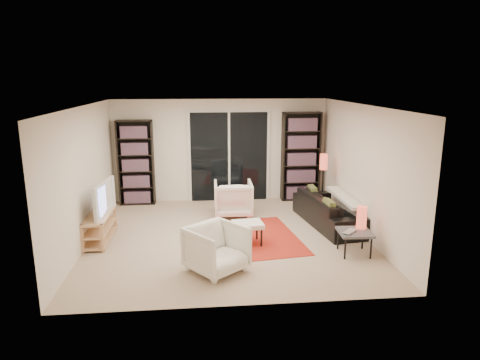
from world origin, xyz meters
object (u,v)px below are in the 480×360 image
(bookshelf_right, at_px, (301,157))
(armchair_front, at_px, (217,249))
(tv_stand, at_px, (100,227))
(sofa, at_px, (330,210))
(bookshelf_left, at_px, (136,163))
(armchair_back, at_px, (233,199))
(floor_lamp, at_px, (323,168))
(ottoman, at_px, (248,226))
(side_table, at_px, (355,233))

(bookshelf_right, distance_m, armchair_front, 4.42)
(tv_stand, xyz_separation_m, sofa, (4.39, 0.44, 0.04))
(tv_stand, height_order, sofa, sofa)
(bookshelf_left, xyz_separation_m, tv_stand, (-0.37, -2.31, -0.71))
(armchair_back, bearing_deg, armchair_front, 81.71)
(armchair_front, xyz_separation_m, floor_lamp, (2.47, 2.90, 0.59))
(bookshelf_right, relative_size, tv_stand, 1.73)
(tv_stand, relative_size, floor_lamp, 0.96)
(armchair_back, height_order, floor_lamp, floor_lamp)
(bookshelf_left, distance_m, ottoman, 3.61)
(armchair_front, height_order, ottoman, armchair_front)
(ottoman, distance_m, floor_lamp, 2.71)
(bookshelf_right, relative_size, ottoman, 3.74)
(armchair_front, bearing_deg, bookshelf_right, 21.36)
(armchair_front, relative_size, ottoman, 1.40)
(armchair_back, height_order, ottoman, armchair_back)
(armchair_back, relative_size, ottoman, 1.45)
(bookshelf_left, relative_size, armchair_back, 2.39)
(tv_stand, xyz_separation_m, armchair_back, (2.51, 1.22, 0.11))
(bookshelf_left, xyz_separation_m, armchair_back, (2.15, -1.09, -0.60))
(floor_lamp, bearing_deg, armchair_front, -130.38)
(bookshelf_left, xyz_separation_m, ottoman, (2.27, -2.74, -0.63))
(tv_stand, bearing_deg, armchair_front, -35.82)
(sofa, relative_size, armchair_front, 2.63)
(bookshelf_left, bearing_deg, ottoman, -50.37)
(bookshelf_left, relative_size, tv_stand, 1.61)
(ottoman, height_order, floor_lamp, floor_lamp)
(tv_stand, distance_m, ottoman, 2.67)
(tv_stand, bearing_deg, bookshelf_right, 28.70)
(sofa, height_order, armchair_front, armchair_front)
(ottoman, bearing_deg, side_table, -19.50)
(armchair_back, distance_m, floor_lamp, 2.09)
(ottoman, relative_size, floor_lamp, 0.45)
(side_table, bearing_deg, sofa, 88.39)
(armchair_back, distance_m, side_table, 2.91)
(side_table, bearing_deg, floor_lamp, 86.25)
(ottoman, xyz_separation_m, side_table, (1.72, -0.61, 0.02))
(armchair_back, bearing_deg, sofa, 159.01)
(sofa, bearing_deg, bookshelf_right, -2.82)
(bookshelf_right, bearing_deg, armchair_back, -147.40)
(floor_lamp, bearing_deg, bookshelf_left, 168.04)
(armchair_back, relative_size, floor_lamp, 0.65)
(sofa, bearing_deg, armchair_back, 59.24)
(armchair_back, bearing_deg, ottoman, 95.79)
(bookshelf_right, bearing_deg, tv_stand, -151.30)
(armchair_front, distance_m, side_table, 2.35)
(armchair_back, bearing_deg, floor_lamp, -172.38)
(side_table, bearing_deg, armchair_back, 129.19)
(bookshelf_right, height_order, armchair_front, bookshelf_right)
(tv_stand, relative_size, armchair_front, 1.54)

